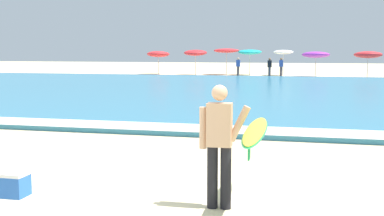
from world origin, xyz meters
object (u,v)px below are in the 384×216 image
(surfer_with_board, at_px, (237,136))
(beach_umbrella_0, at_px, (158,54))
(cooler_box, at_px, (11,184))
(beach_umbrella_5, at_px, (316,55))
(beachgoer_near_row_mid, at_px, (270,67))
(beach_umbrella_2, at_px, (226,51))
(beach_umbrella_1, at_px, (195,53))
(beach_umbrella_6, at_px, (368,55))
(beachgoer_near_row_left, at_px, (281,67))
(beachgoer_near_row_right, at_px, (238,66))
(beach_umbrella_4, at_px, (283,52))
(beach_umbrella_3, at_px, (250,52))

(surfer_with_board, distance_m, beach_umbrella_0, 38.85)
(cooler_box, bearing_deg, beach_umbrella_5, 82.82)
(beach_umbrella_5, bearing_deg, beachgoer_near_row_mid, -149.11)
(beach_umbrella_2, bearing_deg, cooler_box, -85.13)
(beach_umbrella_1, relative_size, beach_umbrella_6, 1.04)
(beachgoer_near_row_left, xyz_separation_m, beachgoer_near_row_right, (-3.51, -0.18, 0.00))
(beach_umbrella_0, height_order, beach_umbrella_4, beach_umbrella_4)
(surfer_with_board, xyz_separation_m, beach_umbrella_2, (-6.58, 37.20, 1.12))
(cooler_box, bearing_deg, beach_umbrella_1, 99.00)
(beach_umbrella_3, height_order, cooler_box, beach_umbrella_3)
(beach_umbrella_6, bearing_deg, beach_umbrella_2, 167.63)
(beach_umbrella_0, distance_m, beach_umbrella_4, 11.20)
(beach_umbrella_2, bearing_deg, surfer_with_board, -79.97)
(beach_umbrella_3, relative_size, cooler_box, 4.65)
(beach_umbrella_6, height_order, beachgoer_near_row_left, beach_umbrella_6)
(surfer_with_board, bearing_deg, beach_umbrella_0, 109.19)
(beach_umbrella_2, xyz_separation_m, beachgoer_near_row_mid, (4.13, -3.61, -1.30))
(beach_umbrella_0, distance_m, beach_umbrella_5, 13.93)
(beachgoer_near_row_mid, height_order, beachgoer_near_row_right, same)
(beach_umbrella_1, xyz_separation_m, beach_umbrella_3, (4.63, 1.18, 0.06))
(surfer_with_board, height_order, beachgoer_near_row_left, surfer_with_board)
(beachgoer_near_row_left, distance_m, cooler_box, 34.85)
(beach_umbrella_3, xyz_separation_m, beachgoer_near_row_right, (-0.62, -2.70, -1.18))
(beach_umbrella_3, distance_m, beach_umbrella_6, 9.91)
(beach_umbrella_3, relative_size, beach_umbrella_6, 1.04)
(beach_umbrella_0, distance_m, beachgoer_near_row_mid, 10.82)
(beachgoer_near_row_left, relative_size, beachgoer_near_row_right, 1.00)
(beach_umbrella_6, height_order, cooler_box, beach_umbrella_6)
(beachgoer_near_row_right, bearing_deg, beach_umbrella_3, 77.05)
(beach_umbrella_3, xyz_separation_m, beach_umbrella_5, (5.62, -1.40, -0.21))
(cooler_box, bearing_deg, beachgoer_near_row_mid, 88.39)
(beach_umbrella_5, distance_m, beach_umbrella_6, 4.12)
(surfer_with_board, relative_size, beachgoer_near_row_left, 1.74)
(beach_umbrella_0, distance_m, beach_umbrella_3, 8.29)
(beach_umbrella_1, distance_m, beach_umbrella_6, 14.28)
(beach_umbrella_2, xyz_separation_m, beach_umbrella_4, (5.01, -0.28, -0.13))
(beach_umbrella_0, xyz_separation_m, beachgoer_near_row_left, (11.17, -2.07, -0.99))
(beachgoer_near_row_left, xyz_separation_m, beachgoer_near_row_mid, (-0.85, -1.02, 0.00))
(beachgoer_near_row_left, height_order, cooler_box, beachgoer_near_row_left)
(beach_umbrella_4, distance_m, beachgoer_near_row_right, 4.49)
(beach_umbrella_1, distance_m, beach_umbrella_2, 2.83)
(beach_umbrella_5, bearing_deg, surfer_with_board, -91.81)
(beach_umbrella_0, bearing_deg, beach_umbrella_1, -11.38)
(beach_umbrella_4, bearing_deg, beachgoer_near_row_right, -144.77)
(surfer_with_board, height_order, beach_umbrella_1, beach_umbrella_1)
(beach_umbrella_2, relative_size, beachgoer_near_row_mid, 1.48)
(beachgoer_near_row_left, bearing_deg, beach_umbrella_5, 22.31)
(beach_umbrella_1, bearing_deg, beachgoer_near_row_right, -20.78)
(beach_umbrella_0, xyz_separation_m, beach_umbrella_4, (11.19, 0.24, 0.19))
(beach_umbrella_4, bearing_deg, beach_umbrella_6, -18.92)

